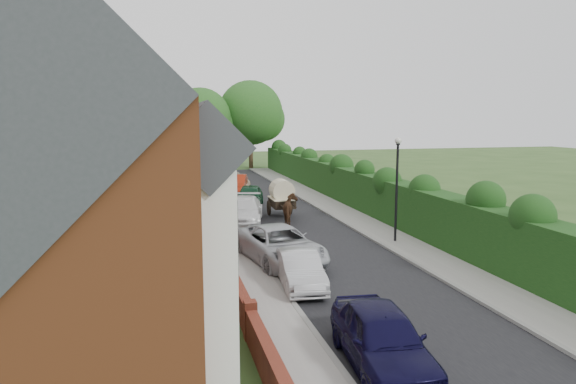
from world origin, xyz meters
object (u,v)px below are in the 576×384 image
Objects in this scene: lamppost at (397,176)px; horse_cart at (282,195)px; car_navy at (382,338)px; car_white at (244,210)px; car_silver_b at (280,245)px; car_beige at (232,181)px; car_grey at (222,174)px; horse at (291,209)px; car_green at (250,196)px; car_red at (236,184)px; car_silver_a at (300,269)px.

horse_cart is at bearing 116.12° from lamppost.
car_navy is 17.95m from car_white.
car_beige is (1.05, 22.37, -0.04)m from car_silver_b.
horse is (1.56, -19.77, 0.05)m from car_grey.
car_green is 6.01m from car_red.
lamppost is at bearing 7.11° from car_silver_b.
car_navy is 2.24× the size of horse.
car_red is at bearing -80.19° from car_grey.
horse_cart is at bearing -68.50° from car_red.
car_navy is 0.81× the size of car_grey.
car_white reaches higher than car_silver_a.
car_red is 12.25m from horse.
horse reaches higher than car_beige.
car_white is 11.34m from car_red.
car_red is 10.10m from horse_cart.
lamppost is at bearing -32.35° from car_white.
car_grey is (-0.27, 13.61, 0.07)m from car_green.
car_silver_a is 10.97m from horse.
car_silver_a is (-0.35, 6.35, -0.12)m from car_navy.
lamppost is 1.00× the size of car_white.
car_beige is at bearing 103.02° from car_red.
horse_cart reaches higher than car_red.
car_silver_a is 1.22× the size of horse_cart.
horse is 0.63× the size of horse_cart.
car_beige is at bearing -72.19° from horse.
car_navy is 0.88× the size of car_white.
car_navy reaches higher than car_white.
car_silver_b is 7.91m from horse.
car_navy is 17.18m from horse.
car_grey reaches higher than car_white.
horse is (1.38, -12.17, 0.09)m from car_red.
car_beige is (-0.05, 8.67, -0.01)m from car_green.
car_silver_a is at bearing -78.94° from car_red.
horse_cart is at bearing -77.38° from horse.
car_beige is at bearing 98.15° from car_white.
horse is at bearing 88.51° from car_navy.
lamppost is at bearing -53.08° from car_green.
car_beige is (1.22, 13.94, -0.01)m from car_white.
car_navy is 0.86× the size of car_beige.
car_red is 0.87× the size of car_beige.
horse is at bearing -69.89° from car_red.
car_grey is 1.73× the size of horse_cart.
horse_cart reaches higher than car_beige.
car_green is (-5.13, 11.79, -2.56)m from lamppost.
horse is (2.07, 17.06, 0.08)m from car_navy.
car_white is (-6.40, 6.52, -2.55)m from lamppost.
car_red is 0.83× the size of car_grey.
car_red is at bearing 97.85° from horse_cart.
lamppost reaches higher than car_red.
car_navy is 29.23m from car_red.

